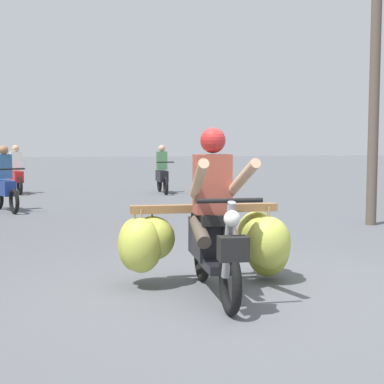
# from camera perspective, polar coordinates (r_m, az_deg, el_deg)

# --- Properties ---
(ground_plane) EXTENTS (120.00, 120.00, 0.00)m
(ground_plane) POSITION_cam_1_polar(r_m,az_deg,el_deg) (5.40, 2.99, -10.47)
(ground_plane) COLOR #56595E
(motorbike_main_loaded) EXTENTS (1.86, 1.78, 1.58)m
(motorbike_main_loaded) POSITION_cam_1_polar(r_m,az_deg,el_deg) (5.66, 2.23, -4.52)
(motorbike_main_loaded) COLOR black
(motorbike_main_loaded) RESTS_ON ground
(motorbike_distant_ahead_left) EXTENTS (0.50, 1.62, 1.40)m
(motorbike_distant_ahead_left) POSITION_cam_1_polar(r_m,az_deg,el_deg) (16.46, -3.04, 1.86)
(motorbike_distant_ahead_left) COLOR black
(motorbike_distant_ahead_left) RESTS_ON ground
(motorbike_distant_ahead_right) EXTENTS (0.77, 1.53, 1.40)m
(motorbike_distant_ahead_right) POSITION_cam_1_polar(r_m,az_deg,el_deg) (12.66, -18.35, 0.72)
(motorbike_distant_ahead_right) COLOR black
(motorbike_distant_ahead_right) RESTS_ON ground
(motorbike_distant_far_ahead) EXTENTS (0.65, 1.58, 1.40)m
(motorbike_distant_far_ahead) POSITION_cam_1_polar(r_m,az_deg,el_deg) (16.98, -17.32, 1.74)
(motorbike_distant_far_ahead) COLOR black
(motorbike_distant_far_ahead) RESTS_ON ground
(utility_pole) EXTENTS (0.18, 0.18, 6.67)m
(utility_pole) POSITION_cam_1_polar(r_m,az_deg,el_deg) (10.60, 18.05, 15.00)
(utility_pole) COLOR brown
(utility_pole) RESTS_ON ground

